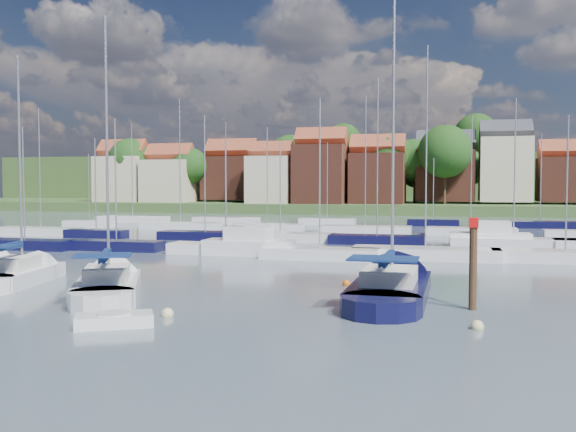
# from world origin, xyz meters

# --- Properties ---
(ground) EXTENTS (260.00, 260.00, 0.00)m
(ground) POSITION_xyz_m (0.00, 40.00, 0.00)
(ground) COLOR #475560
(ground) RESTS_ON ground
(sailboat_left) EXTENTS (4.39, 10.53, 13.96)m
(sailboat_left) POSITION_xyz_m (-13.82, 4.39, 0.36)
(sailboat_left) COLOR silver
(sailboat_left) RESTS_ON ground
(sailboat_centre) EXTENTS (7.45, 11.40, 15.25)m
(sailboat_centre) POSITION_xyz_m (-7.23, 2.18, 0.36)
(sailboat_centre) COLOR silver
(sailboat_centre) RESTS_ON ground
(sailboat_navy) EXTENTS (3.70, 13.45, 18.48)m
(sailboat_navy) POSITION_xyz_m (7.21, 5.57, 0.35)
(sailboat_navy) COLOR black
(sailboat_navy) RESTS_ON ground
(tender) EXTENTS (3.29, 2.68, 0.65)m
(tender) POSITION_xyz_m (-2.87, -5.17, 0.25)
(tender) COLOR silver
(tender) RESTS_ON ground
(timber_piling) EXTENTS (0.40, 0.40, 6.39)m
(timber_piling) POSITION_xyz_m (10.99, 1.78, 1.09)
(timber_piling) COLOR #4C331E
(timber_piling) RESTS_ON ground
(buoy_c) EXTENTS (0.54, 0.54, 0.54)m
(buoy_c) POSITION_xyz_m (-4.44, -1.23, 0.00)
(buoy_c) COLOR #D85914
(buoy_c) RESTS_ON ground
(buoy_d) EXTENTS (0.54, 0.54, 0.54)m
(buoy_d) POSITION_xyz_m (-1.65, -2.89, 0.00)
(buoy_d) COLOR beige
(buoy_d) RESTS_ON ground
(buoy_e) EXTENTS (0.44, 0.44, 0.44)m
(buoy_e) POSITION_xyz_m (4.45, 7.10, 0.00)
(buoy_e) COLOR #D85914
(buoy_e) RESTS_ON ground
(buoy_f) EXTENTS (0.51, 0.51, 0.51)m
(buoy_f) POSITION_xyz_m (11.04, -2.14, 0.00)
(buoy_f) COLOR beige
(buoy_f) RESTS_ON ground
(marina_field) EXTENTS (79.62, 41.41, 15.93)m
(marina_field) POSITION_xyz_m (1.91, 35.15, 0.43)
(marina_field) COLOR silver
(marina_field) RESTS_ON ground
(far_shore_town) EXTENTS (212.46, 90.00, 22.27)m
(far_shore_town) POSITION_xyz_m (2.23, 132.67, 4.61)
(far_shore_town) COLOR #3F5B2D
(far_shore_town) RESTS_ON ground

